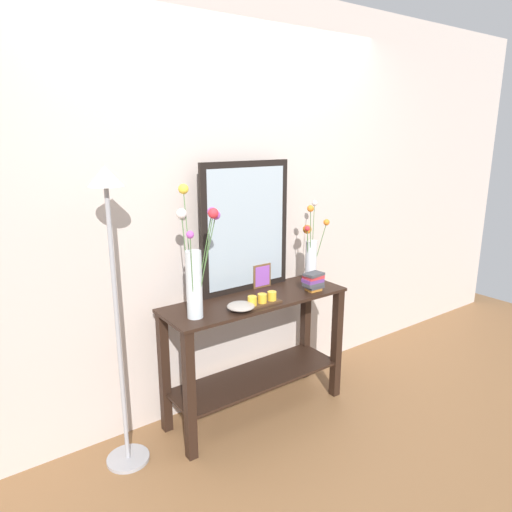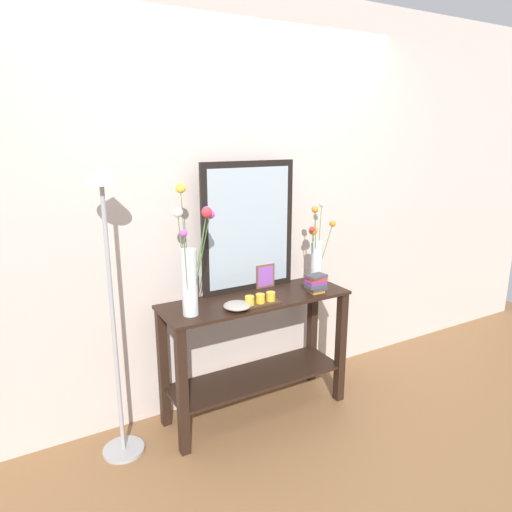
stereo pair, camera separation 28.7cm
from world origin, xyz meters
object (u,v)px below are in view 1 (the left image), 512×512
Objects in this scene: tall_vase_left at (195,269)px; book_stack at (313,281)px; floor_lamp at (113,272)px; vase_right at (311,253)px; candle_tray at (262,300)px; console_table at (256,342)px; picture_frame_small at (262,276)px; decorative_bowl at (241,306)px; mirror_leaning at (246,228)px.

tall_vase_left reaches higher than book_stack.
vase_right is at bearing 1.24° from floor_lamp.
tall_vase_left is 3.04× the size of candle_tray.
console_table is 0.74× the size of floor_lamp.
tall_vase_left is at bearing -161.06° from picture_frame_small.
decorative_bowl is at bearing -177.16° from candle_tray.
tall_vase_left is at bearing -11.86° from floor_lamp.
picture_frame_small is (0.12, -0.02, -0.34)m from mirror_leaning.
floor_lamp is at bearing -178.76° from vase_right.
book_stack is (0.39, -0.11, 0.37)m from console_table.
decorative_bowl is at bearing -13.42° from tall_vase_left.
candle_tray reaches higher than decorative_bowl.
decorative_bowl is (0.26, -0.06, -0.26)m from tall_vase_left.
picture_frame_small reaches higher than candle_tray.
book_stack is (-0.13, -0.17, -0.14)m from vase_right.
vase_right is (0.97, 0.12, -0.08)m from tall_vase_left.
book_stack is at bearing -38.90° from mirror_leaning.
tall_vase_left is (-0.50, -0.23, -0.14)m from mirror_leaning.
mirror_leaning is at bearing 8.66° from floor_lamp.
book_stack is 0.08× the size of floor_lamp.
candle_tray is 0.33m from picture_frame_small.
vase_right reaches higher than book_stack.
book_stack is at bearing -126.84° from vase_right.
mirror_leaning is 0.57m from tall_vase_left.
tall_vase_left is at bearing -172.45° from console_table.
floor_lamp is (-0.85, 0.14, 0.29)m from candle_tray.
vase_right is at bearing 53.16° from book_stack.
tall_vase_left reaches higher than console_table.
vase_right reaches higher than picture_frame_small.
decorative_bowl is at bearing -129.41° from mirror_leaning.
floor_lamp is (-1.04, -0.12, 0.24)m from picture_frame_small.
tall_vase_left is 0.44m from floor_lamp.
tall_vase_left reaches higher than candle_tray.
floor_lamp reaches higher than decorative_bowl.
mirror_leaning reaches higher than console_table.
mirror_leaning is 6.16× the size of book_stack.
vase_right is 0.33× the size of floor_lamp.
floor_lamp reaches higher than picture_frame_small.
tall_vase_left reaches higher than picture_frame_small.
mirror_leaning is 0.36m from picture_frame_small.
mirror_leaning reaches higher than tall_vase_left.
decorative_bowl is (-0.16, -0.01, -0.00)m from candle_tray.
floor_lamp reaches higher than mirror_leaning.
candle_tray is (0.42, -0.05, -0.26)m from tall_vase_left.
book_stack is (0.59, 0.01, 0.04)m from decorative_bowl.
tall_vase_left is 0.45× the size of floor_lamp.
picture_frame_small is 0.97× the size of decorative_bowl.
picture_frame_small is (0.16, 0.15, 0.39)m from console_table.
picture_frame_small is at bearing -9.23° from mirror_leaning.
candle_tray is (-0.08, -0.28, -0.39)m from mirror_leaning.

